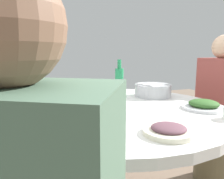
# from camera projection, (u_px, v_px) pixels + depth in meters

# --- Properties ---
(round_dining_table) EXTENTS (1.32, 1.32, 0.76)m
(round_dining_table) POSITION_uv_depth(u_px,v_px,m) (116.00, 121.00, 1.34)
(round_dining_table) COLOR #99999E
(round_dining_table) RESTS_ON ground
(rice_bowl) EXTENTS (0.26, 0.26, 0.10)m
(rice_bowl) POSITION_uv_depth(u_px,v_px,m) (153.00, 90.00, 1.63)
(rice_bowl) COLOR #B2B5BA
(rice_bowl) RESTS_ON round_dining_table
(soup_bowl) EXTENTS (0.27, 0.25, 0.06)m
(soup_bowl) POSITION_uv_depth(u_px,v_px,m) (60.00, 97.00, 1.48)
(soup_bowl) COLOR white
(soup_bowl) RESTS_ON round_dining_table
(dish_greens) EXTENTS (0.24, 0.24, 0.06)m
(dish_greens) POSITION_uv_depth(u_px,v_px,m) (204.00, 105.00, 1.28)
(dish_greens) COLOR silver
(dish_greens) RESTS_ON round_dining_table
(dish_noodles) EXTENTS (0.24, 0.24, 0.04)m
(dish_noodles) POSITION_uv_depth(u_px,v_px,m) (95.00, 122.00, 0.99)
(dish_noodles) COLOR silver
(dish_noodles) RESTS_ON round_dining_table
(dish_shrimp) EXTENTS (0.20, 0.20, 0.04)m
(dish_shrimp) POSITION_uv_depth(u_px,v_px,m) (94.00, 92.00, 1.73)
(dish_shrimp) COLOR white
(dish_shrimp) RESTS_ON round_dining_table
(dish_eggplant) EXTENTS (0.21, 0.21, 0.04)m
(dish_eggplant) POSITION_uv_depth(u_px,v_px,m) (169.00, 130.00, 0.88)
(dish_eggplant) COLOR #ECE4C7
(dish_eggplant) RESTS_ON round_dining_table
(dish_stirfry) EXTENTS (0.21, 0.21, 0.04)m
(dish_stirfry) POSITION_uv_depth(u_px,v_px,m) (49.00, 113.00, 1.13)
(dish_stirfry) COLOR silver
(dish_stirfry) RESTS_ON round_dining_table
(green_bottle) EXTENTS (0.07, 0.07, 0.26)m
(green_bottle) POSITION_uv_depth(u_px,v_px,m) (119.00, 80.00, 1.75)
(green_bottle) COLOR #268F55
(green_bottle) RESTS_ON round_dining_table
(tea_cup_near) EXTENTS (0.08, 0.08, 0.05)m
(tea_cup_near) POSITION_uv_depth(u_px,v_px,m) (46.00, 131.00, 0.85)
(tea_cup_near) COLOR white
(tea_cup_near) RESTS_ON round_dining_table
(tea_cup_far) EXTENTS (0.08, 0.08, 0.06)m
(tea_cup_far) POSITION_uv_depth(u_px,v_px,m) (116.00, 87.00, 1.88)
(tea_cup_far) COLOR #C94942
(tea_cup_far) RESTS_ON round_dining_table
(stool_for_diner_left) EXTENTS (0.34, 0.34, 0.45)m
(stool_for_diner_left) POSITION_uv_depth(u_px,v_px,m) (216.00, 155.00, 1.87)
(stool_for_diner_left) COLOR brown
(stool_for_diner_left) RESTS_ON ground
(diner_left) EXTENTS (0.36, 0.38, 0.76)m
(diner_left) POSITION_uv_depth(u_px,v_px,m) (221.00, 91.00, 1.78)
(diner_left) COLOR #2D333D
(diner_left) RESTS_ON stool_for_diner_left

